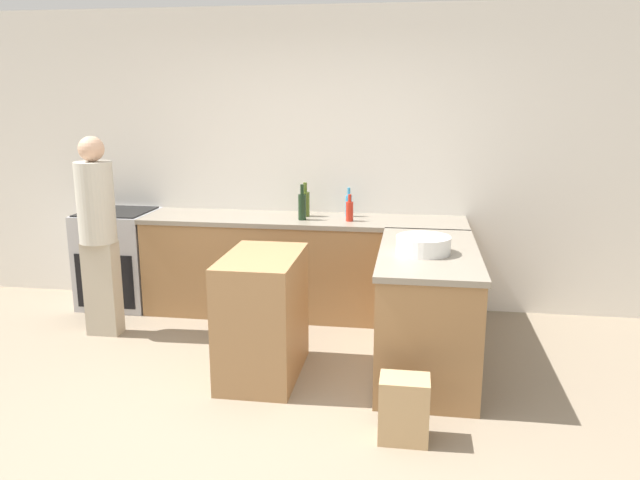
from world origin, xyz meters
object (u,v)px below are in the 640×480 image
object	(u,v)px
dish_soap_bottle	(349,205)
olive_oil_bottle	(305,203)
range_oven	(120,258)
mixing_bowl	(423,245)
paper_bag	(404,409)
person_by_range	(98,228)
wine_bottle_dark	(302,206)
island_table	(263,316)
hot_sauce_bottle	(350,211)

from	to	relation	value
dish_soap_bottle	olive_oil_bottle	bearing A→B (deg)	-172.39
olive_oil_bottle	dish_soap_bottle	xyz separation A→B (m)	(0.38, 0.05, -0.02)
range_oven	dish_soap_bottle	bearing A→B (deg)	3.45
mixing_bowl	olive_oil_bottle	xyz separation A→B (m)	(-1.03, 1.19, 0.06)
mixing_bowl	paper_bag	distance (m)	1.18
person_by_range	olive_oil_bottle	bearing A→B (deg)	27.73
range_oven	mixing_bowl	size ratio (longest dim) A/B	2.41
wine_bottle_dark	person_by_range	size ratio (longest dim) A/B	0.19
paper_bag	island_table	bearing A→B (deg)	144.14
wine_bottle_dark	island_table	bearing A→B (deg)	-93.02
island_table	paper_bag	world-z (taller)	island_table
mixing_bowl	paper_bag	bearing A→B (deg)	-95.53
paper_bag	hot_sauce_bottle	bearing A→B (deg)	105.20
person_by_range	paper_bag	xyz separation A→B (m)	(2.49, -1.28, -0.70)
wine_bottle_dark	person_by_range	distance (m)	1.68
person_by_range	paper_bag	world-z (taller)	person_by_range
mixing_bowl	hot_sauce_bottle	xyz separation A→B (m)	(-0.61, 1.03, 0.03)
olive_oil_bottle	paper_bag	xyz separation A→B (m)	(0.94, -2.10, -0.81)
mixing_bowl	olive_oil_bottle	distance (m)	1.57
paper_bag	dish_soap_bottle	bearing A→B (deg)	104.54
island_table	wine_bottle_dark	distance (m)	1.34
island_table	wine_bottle_dark	xyz separation A→B (m)	(0.06, 1.21, 0.57)
wine_bottle_dark	range_oven	bearing A→B (deg)	177.12
mixing_bowl	paper_bag	world-z (taller)	mixing_bowl
range_oven	mixing_bowl	world-z (taller)	mixing_bowl
range_oven	paper_bag	world-z (taller)	range_oven
island_table	hot_sauce_bottle	xyz separation A→B (m)	(0.47, 1.21, 0.54)
olive_oil_bottle	paper_bag	size ratio (longest dim) A/B	0.79
person_by_range	wine_bottle_dark	bearing A→B (deg)	22.65
olive_oil_bottle	dish_soap_bottle	distance (m)	0.39
range_oven	paper_bag	distance (m)	3.38
olive_oil_bottle	dish_soap_bottle	world-z (taller)	olive_oil_bottle
mixing_bowl	dish_soap_bottle	bearing A→B (deg)	117.53
hot_sauce_bottle	dish_soap_bottle	world-z (taller)	dish_soap_bottle
dish_soap_bottle	paper_bag	xyz separation A→B (m)	(0.56, -2.15, -0.79)
range_oven	hot_sauce_bottle	distance (m)	2.24
person_by_range	island_table	bearing A→B (deg)	-20.65
range_oven	olive_oil_bottle	distance (m)	1.85
wine_bottle_dark	dish_soap_bottle	xyz separation A→B (m)	(0.38, 0.22, -0.02)
island_table	wine_bottle_dark	world-z (taller)	wine_bottle_dark
island_table	olive_oil_bottle	bearing A→B (deg)	87.46
hot_sauce_bottle	range_oven	bearing A→B (deg)	177.84
island_table	dish_soap_bottle	bearing A→B (deg)	72.69
dish_soap_bottle	paper_bag	bearing A→B (deg)	-75.46
range_oven	dish_soap_bottle	xyz separation A→B (m)	(2.14, 0.13, 0.54)
range_oven	person_by_range	world-z (taller)	person_by_range
wine_bottle_dark	hot_sauce_bottle	xyz separation A→B (m)	(0.41, 0.01, -0.03)
dish_soap_bottle	hot_sauce_bottle	bearing A→B (deg)	-81.71
island_table	person_by_range	xyz separation A→B (m)	(-1.49, 0.56, 0.46)
person_by_range	mixing_bowl	bearing A→B (deg)	-8.25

